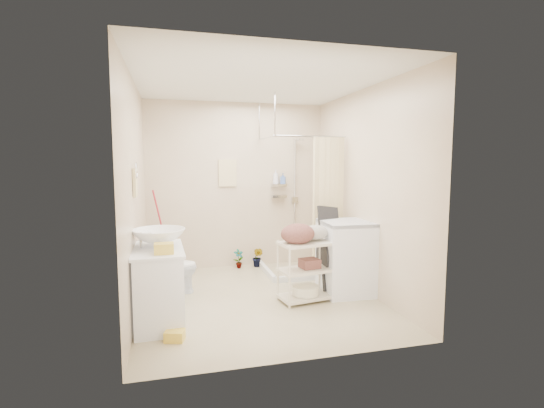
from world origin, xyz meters
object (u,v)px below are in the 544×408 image
at_px(vanity, 159,286).
at_px(laundry_rack, 306,265).
at_px(toilet, 171,268).
at_px(washing_machine, 347,257).

distance_m(vanity, laundry_rack, 1.71).
height_order(vanity, toilet, vanity).
height_order(vanity, laundry_rack, laundry_rack).
relative_size(toilet, washing_machine, 0.71).
xyz_separation_m(vanity, washing_machine, (2.30, 0.41, 0.07)).
xyz_separation_m(washing_machine, laundry_rack, (-0.61, -0.16, -0.03)).
bearing_deg(vanity, laundry_rack, 6.57).
relative_size(vanity, washing_machine, 0.97).
bearing_deg(laundry_rack, toilet, 147.24).
bearing_deg(vanity, washing_machine, 8.15).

